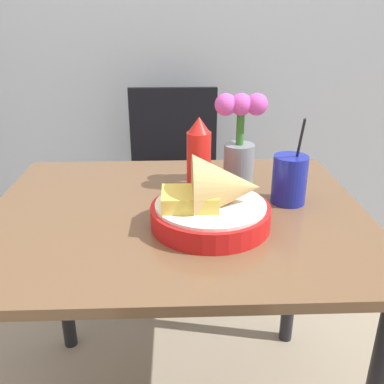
{
  "coord_description": "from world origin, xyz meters",
  "views": [
    {
      "loc": [
        0.0,
        -1.0,
        1.21
      ],
      "look_at": [
        0.04,
        -0.03,
        0.79
      ],
      "focal_mm": 40.0,
      "sensor_mm": 36.0,
      "label": 1
    }
  ],
  "objects_px": {
    "food_basket": "(215,202)",
    "flower_vase": "(239,138)",
    "chair_far_window": "(174,171)",
    "drink_cup": "(289,181)",
    "ketchup_bottle": "(198,154)"
  },
  "relations": [
    {
      "from": "food_basket",
      "to": "flower_vase",
      "type": "relative_size",
      "value": 1.08
    },
    {
      "from": "ketchup_bottle",
      "to": "drink_cup",
      "type": "xyz_separation_m",
      "value": [
        0.23,
        -0.11,
        -0.04
      ]
    },
    {
      "from": "food_basket",
      "to": "ketchup_bottle",
      "type": "bearing_deg",
      "value": 96.32
    },
    {
      "from": "drink_cup",
      "to": "flower_vase",
      "type": "height_order",
      "value": "flower_vase"
    },
    {
      "from": "food_basket",
      "to": "flower_vase",
      "type": "bearing_deg",
      "value": 71.72
    },
    {
      "from": "ketchup_bottle",
      "to": "food_basket",
      "type": "bearing_deg",
      "value": -83.68
    },
    {
      "from": "drink_cup",
      "to": "flower_vase",
      "type": "relative_size",
      "value": 0.9
    },
    {
      "from": "ketchup_bottle",
      "to": "chair_far_window",
      "type": "bearing_deg",
      "value": 96.18
    },
    {
      "from": "ketchup_bottle",
      "to": "drink_cup",
      "type": "bearing_deg",
      "value": -26.09
    },
    {
      "from": "chair_far_window",
      "to": "food_basket",
      "type": "height_order",
      "value": "food_basket"
    },
    {
      "from": "chair_far_window",
      "to": "drink_cup",
      "type": "relative_size",
      "value": 3.8
    },
    {
      "from": "drink_cup",
      "to": "flower_vase",
      "type": "distance_m",
      "value": 0.21
    },
    {
      "from": "food_basket",
      "to": "flower_vase",
      "type": "xyz_separation_m",
      "value": [
        0.09,
        0.28,
        0.08
      ]
    },
    {
      "from": "food_basket",
      "to": "flower_vase",
      "type": "distance_m",
      "value": 0.31
    },
    {
      "from": "chair_far_window",
      "to": "ketchup_bottle",
      "type": "bearing_deg",
      "value": -83.82
    }
  ]
}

